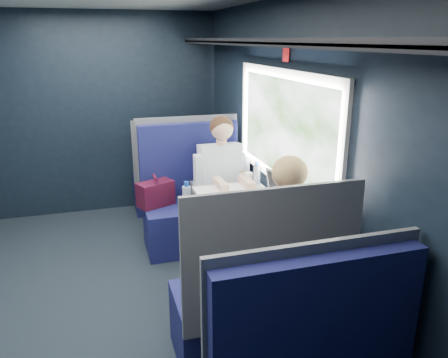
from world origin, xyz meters
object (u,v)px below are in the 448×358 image
object	(u,v)px
cup	(248,178)
table	(240,211)
seat_bay_near	(193,204)
laptop	(273,193)
woman	(283,240)
seat_row_front	(177,178)
man	(223,179)
seat_bay_far	(256,301)
bottle_small	(257,174)

from	to	relation	value
cup	table	bearing A→B (deg)	-117.55
seat_bay_near	laptop	world-z (taller)	seat_bay_near
seat_bay_near	woman	size ratio (longest dim) A/B	0.95
seat_row_front	man	distance (m)	1.17
table	seat_bay_near	world-z (taller)	seat_bay_near
seat_bay_far	seat_bay_near	bearing A→B (deg)	90.54
cup	bottle_small	bearing A→B (deg)	-26.07
seat_row_front	woman	world-z (taller)	woman
seat_bay_far	laptop	xyz separation A→B (m)	(0.45, 0.82, 0.39)
seat_bay_near	bottle_small	distance (m)	0.80
seat_bay_far	bottle_small	xyz separation A→B (m)	(0.48, 1.28, 0.42)
bottle_small	seat_row_front	bearing A→B (deg)	109.06
seat_row_front	woman	distance (m)	2.54
seat_bay_near	woman	world-z (taller)	woman
seat_row_front	bottle_small	size ratio (longest dim) A/B	5.47
laptop	bottle_small	bearing A→B (deg)	85.99
seat_bay_near	cup	size ratio (longest dim) A/B	12.74
bottle_small	cup	size ratio (longest dim) A/B	2.14
woman	seat_bay_near	bearing A→B (deg)	99.56
table	seat_bay_far	world-z (taller)	seat_bay_far
seat_bay_near	seat_row_front	size ratio (longest dim) A/B	1.09
table	cup	distance (m)	0.51
seat_bay_far	woman	distance (m)	0.43
seat_bay_near	seat_bay_far	distance (m)	1.75
bottle_small	man	bearing A→B (deg)	128.23
seat_row_front	cup	world-z (taller)	seat_row_front
woman	cup	world-z (taller)	woman
seat_bay_near	seat_row_front	distance (m)	0.92
cup	seat_bay_far	bearing A→B (deg)	-107.40
seat_row_front	laptop	distance (m)	1.94
laptop	seat_bay_far	bearing A→B (deg)	-118.53
table	bottle_small	world-z (taller)	bottle_small
man	bottle_small	xyz separation A→B (m)	(0.23, -0.29, 0.12)
laptop	woman	bearing A→B (deg)	-106.78
table	laptop	size ratio (longest dim) A/B	2.60
seat_bay_far	seat_row_front	size ratio (longest dim) A/B	1.09
seat_row_front	bottle_small	world-z (taller)	seat_row_front
table	cup	bearing A→B (deg)	62.45
man	bottle_small	size ratio (longest dim) A/B	6.23
seat_bay_near	seat_bay_far	bearing A→B (deg)	-89.46
seat_bay_far	woman	world-z (taller)	woman
seat_bay_far	cup	distance (m)	1.43
woman	cup	size ratio (longest dim) A/B	13.37
cup	laptop	bearing A→B (deg)	-85.82
laptop	seat_bay_near	bearing A→B (deg)	116.65
man	seat_bay_far	bearing A→B (deg)	-99.03
table	seat_bay_far	bearing A→B (deg)	-101.78
seat_bay_far	man	distance (m)	1.62
table	cup	size ratio (longest dim) A/B	10.11
table	seat_bay_near	xyz separation A→B (m)	(-0.20, 0.87, -0.24)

